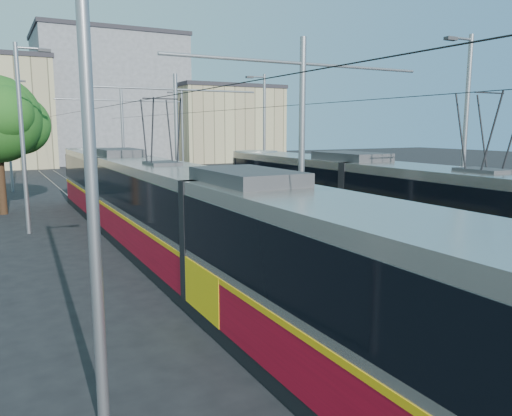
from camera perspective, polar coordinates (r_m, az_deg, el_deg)
platform at (r=24.41m, az=-6.54°, el=-1.26°), size 4.00×50.00×0.30m
tactile_strip_left at (r=23.90m, az=-9.78°, el=-1.18°), size 0.70×50.00×0.01m
tactile_strip_right at (r=24.94m, az=-3.44°, el=-0.63°), size 0.70×50.00×0.01m
rails at (r=24.43m, az=-6.53°, el=-1.57°), size 8.71×70.00×0.03m
tram_left at (r=17.50m, az=-10.52°, el=-0.33°), size 2.43×31.75×5.50m
tram_right at (r=15.77m, az=24.23°, el=-1.46°), size 2.43×29.67×5.50m
catenary at (r=21.38m, az=-3.91°, el=9.09°), size 9.20×70.00×7.00m
street_lamps at (r=27.77m, az=-9.76°, el=8.30°), size 15.18×38.22×8.00m
shelter at (r=22.44m, az=-2.62°, el=1.40°), size 0.94×1.20×2.32m
tree at (r=29.51m, az=-26.98°, el=8.84°), size 4.97×4.59×7.22m
building_centre at (r=71.01m, az=-16.35°, el=11.88°), size 18.36×14.28×16.64m
building_right at (r=69.58m, az=-3.67°, el=9.62°), size 14.28×10.20×10.18m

